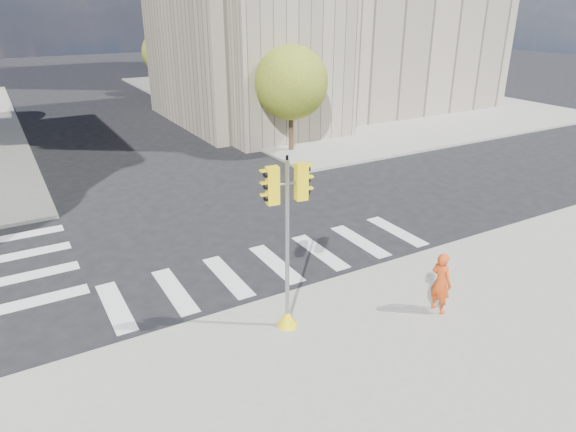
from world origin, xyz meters
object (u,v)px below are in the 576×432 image
object	(u,v)px
lamp_near	(266,66)
traffic_signal	(287,259)
photographer	(441,283)
lamp_far	(190,49)

from	to	relation	value
lamp_near	traffic_signal	size ratio (longest dim) A/B	1.68
traffic_signal	photographer	world-z (taller)	traffic_signal
lamp_near	traffic_signal	world-z (taller)	lamp_near
traffic_signal	photographer	xyz separation A→B (m)	(4.10, -1.50, -1.14)
lamp_near	photographer	distance (m)	22.05
traffic_signal	lamp_far	bearing A→B (deg)	80.59
photographer	lamp_far	bearing A→B (deg)	-13.88
lamp_near	lamp_far	size ratio (longest dim) A/B	1.00
lamp_far	lamp_near	bearing A→B (deg)	-90.00
traffic_signal	photographer	distance (m)	4.52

